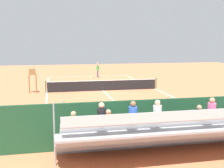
{
  "coord_description": "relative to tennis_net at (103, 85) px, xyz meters",
  "views": [
    {
      "loc": [
        4.51,
        25.65,
        4.51
      ],
      "look_at": [
        0.0,
        4.0,
        1.2
      ],
      "focal_mm": 46.38,
      "sensor_mm": 36.0,
      "label": 1
    }
  ],
  "objects": [
    {
      "name": "ground_plane",
      "position": [
        0.0,
        0.0,
        -0.5
      ],
      "size": [
        60.0,
        60.0,
        0.0
      ],
      "primitive_type": "plane",
      "color": "#CC7047"
    },
    {
      "name": "court_line_markings",
      "position": [
        0.0,
        -0.04,
        -0.5
      ],
      "size": [
        10.1,
        22.2,
        0.01
      ],
      "color": "white",
      "rests_on": "ground"
    },
    {
      "name": "tennis_net",
      "position": [
        0.0,
        0.0,
        0.0
      ],
      "size": [
        10.3,
        0.1,
        1.07
      ],
      "color": "black",
      "rests_on": "ground"
    },
    {
      "name": "backdrop_wall",
      "position": [
        0.0,
        14.0,
        0.5
      ],
      "size": [
        18.0,
        0.16,
        2.0
      ],
      "primitive_type": "cube",
      "color": "#1E4C2D",
      "rests_on": "ground"
    },
    {
      "name": "bleacher_stand",
      "position": [
        0.11,
        15.39,
        0.49
      ],
      "size": [
        9.06,
        2.4,
        2.48
      ],
      "color": "#9EA0A5",
      "rests_on": "ground"
    },
    {
      "name": "umpire_chair",
      "position": [
        6.2,
        -0.1,
        0.81
      ],
      "size": [
        0.67,
        0.67,
        2.14
      ],
      "color": "olive",
      "rests_on": "ground"
    },
    {
      "name": "courtside_bench",
      "position": [
        -2.64,
        13.27,
        0.06
      ],
      "size": [
        1.8,
        0.4,
        0.93
      ],
      "color": "#9E754C",
      "rests_on": "ground"
    },
    {
      "name": "equipment_bag",
      "position": [
        -1.15,
        13.4,
        -0.32
      ],
      "size": [
        0.9,
        0.36,
        0.36
      ],
      "primitive_type": "cube",
      "color": "#334C8C",
      "rests_on": "ground"
    },
    {
      "name": "tennis_player",
      "position": [
        -1.07,
        -9.9,
        0.51
      ],
      "size": [
        0.42,
        0.55,
        1.93
      ],
      "color": "navy",
      "rests_on": "ground"
    },
    {
      "name": "tennis_racket",
      "position": [
        -0.19,
        -9.59,
        -0.49
      ],
      "size": [
        0.59,
        0.37,
        0.03
      ],
      "color": "black",
      "rests_on": "ground"
    },
    {
      "name": "tennis_ball_near",
      "position": [
        -0.86,
        -8.89,
        -0.47
      ],
      "size": [
        0.07,
        0.07,
        0.07
      ],
      "primitive_type": "sphere",
      "color": "#CCDB33",
      "rests_on": "ground"
    },
    {
      "name": "line_judge",
      "position": [
        4.06,
        13.21,
        0.51
      ],
      "size": [
        0.45,
        0.56,
        1.93
      ],
      "color": "#232328",
      "rests_on": "ground"
    }
  ]
}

